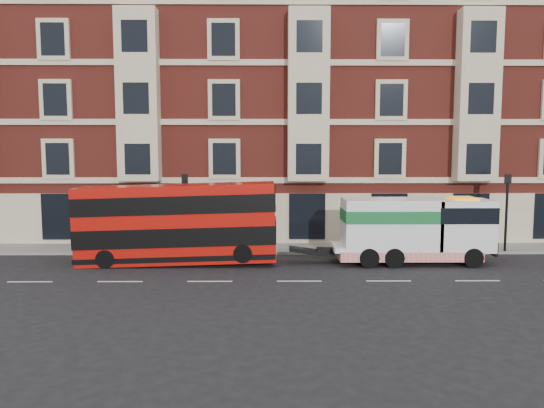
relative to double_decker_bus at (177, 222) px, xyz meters
The scene contains 8 objects.
ground 7.40m from the double_decker_bus, 31.42° to the right, with size 120.00×120.00×0.00m, color black.
sidewalk 7.44m from the double_decker_bus, 32.21° to the left, with size 90.00×3.00×0.15m, color slate.
victorian_terrace 15.27m from the double_decker_bus, 59.94° to the left, with size 45.00×12.00×20.40m.
lamp_post_west 2.56m from the double_decker_bus, 88.99° to the left, with size 0.35×0.15×4.35m.
lamp_post_east 18.23m from the double_decker_bus, ahead, with size 0.35×0.15×4.35m.
double_decker_bus is the anchor object (origin of this frame).
tow_truck 12.06m from the double_decker_bus, ahead, with size 8.05×2.38×3.36m.
pedestrian 3.80m from the double_decker_bus, 102.06° to the left, with size 0.56×0.37×1.54m, color #1D2D3A.
Camera 1 is at (-1.44, -23.16, 5.87)m, focal length 35.00 mm.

